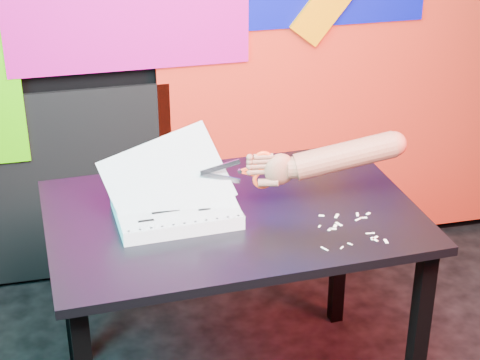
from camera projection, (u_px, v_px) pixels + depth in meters
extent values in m
cube|color=red|center=(343.00, 75.00, 3.41)|extent=(1.60, 0.02, 1.60)
cube|color=black|center=(17.00, 193.00, 3.30)|extent=(1.30, 0.02, 0.85)
cube|color=black|center=(68.00, 284.00, 2.86)|extent=(0.05, 0.05, 0.72)
cube|color=black|center=(417.00, 345.00, 2.56)|extent=(0.05, 0.05, 0.72)
cube|color=black|center=(339.00, 243.00, 3.12)|extent=(0.05, 0.05, 0.72)
cube|color=black|center=(232.00, 216.00, 2.54)|extent=(1.19, 0.82, 0.03)
cube|color=silver|center=(176.00, 211.00, 2.50)|extent=(0.38, 0.29, 0.04)
cube|color=white|center=(176.00, 204.00, 2.49)|extent=(0.38, 0.29, 0.00)
cube|color=white|center=(176.00, 203.00, 2.48)|extent=(0.38, 0.27, 0.11)
cube|color=white|center=(171.00, 194.00, 2.48)|extent=(0.40, 0.27, 0.20)
cube|color=white|center=(167.00, 179.00, 2.47)|extent=(0.42, 0.23, 0.28)
cylinder|color=black|center=(129.00, 231.00, 2.34)|extent=(0.01, 0.01, 0.00)
cylinder|color=black|center=(140.00, 229.00, 2.35)|extent=(0.01, 0.01, 0.00)
cylinder|color=black|center=(151.00, 228.00, 2.35)|extent=(0.01, 0.01, 0.00)
cylinder|color=black|center=(162.00, 226.00, 2.36)|extent=(0.01, 0.01, 0.00)
cylinder|color=black|center=(173.00, 225.00, 2.37)|extent=(0.01, 0.01, 0.00)
cylinder|color=black|center=(184.00, 223.00, 2.38)|extent=(0.01, 0.01, 0.00)
cylinder|color=black|center=(195.00, 222.00, 2.39)|extent=(0.01, 0.01, 0.00)
cylinder|color=black|center=(206.00, 220.00, 2.40)|extent=(0.01, 0.01, 0.00)
cylinder|color=black|center=(217.00, 218.00, 2.40)|extent=(0.01, 0.01, 0.00)
cylinder|color=black|center=(228.00, 217.00, 2.41)|extent=(0.01, 0.01, 0.00)
cylinder|color=black|center=(238.00, 215.00, 2.42)|extent=(0.01, 0.01, 0.00)
cylinder|color=black|center=(116.00, 193.00, 2.55)|extent=(0.01, 0.01, 0.00)
cylinder|color=black|center=(126.00, 192.00, 2.56)|extent=(0.01, 0.01, 0.00)
cylinder|color=black|center=(137.00, 191.00, 2.57)|extent=(0.01, 0.01, 0.00)
cylinder|color=black|center=(147.00, 189.00, 2.58)|extent=(0.01, 0.01, 0.00)
cylinder|color=black|center=(157.00, 188.00, 2.58)|extent=(0.01, 0.01, 0.00)
cylinder|color=black|center=(167.00, 187.00, 2.59)|extent=(0.01, 0.01, 0.00)
cylinder|color=black|center=(178.00, 185.00, 2.60)|extent=(0.01, 0.01, 0.00)
cylinder|color=black|center=(188.00, 184.00, 2.61)|extent=(0.01, 0.01, 0.00)
cylinder|color=black|center=(197.00, 183.00, 2.62)|extent=(0.01, 0.01, 0.00)
cylinder|color=black|center=(207.00, 181.00, 2.63)|extent=(0.01, 0.01, 0.00)
cylinder|color=black|center=(217.00, 180.00, 2.63)|extent=(0.01, 0.01, 0.00)
cube|color=black|center=(145.00, 201.00, 2.51)|extent=(0.07, 0.01, 0.00)
cube|color=black|center=(180.00, 199.00, 2.52)|extent=(0.05, 0.01, 0.00)
cube|color=black|center=(166.00, 212.00, 2.44)|extent=(0.09, 0.02, 0.00)
cube|color=black|center=(204.00, 209.00, 2.45)|extent=(0.04, 0.01, 0.00)
cube|color=black|center=(146.00, 221.00, 2.39)|extent=(0.05, 0.01, 0.00)
cube|color=black|center=(185.00, 191.00, 2.56)|extent=(0.06, 0.01, 0.00)
cube|color=#A3A4AA|center=(220.00, 167.00, 2.47)|extent=(0.13, 0.02, 0.05)
cube|color=#A3A4AA|center=(220.00, 177.00, 2.49)|extent=(0.13, 0.02, 0.05)
cylinder|color=#A3A4AA|center=(240.00, 171.00, 2.49)|extent=(0.01, 0.01, 0.01)
cube|color=#FE421A|center=(247.00, 173.00, 2.49)|extent=(0.05, 0.02, 0.02)
cube|color=#FE421A|center=(247.00, 169.00, 2.49)|extent=(0.05, 0.02, 0.02)
torus|color=#FE421A|center=(263.00, 161.00, 2.48)|extent=(0.07, 0.02, 0.07)
torus|color=#FE421A|center=(263.00, 179.00, 2.51)|extent=(0.07, 0.02, 0.07)
ellipsoid|color=brown|center=(280.00, 169.00, 2.50)|extent=(0.10, 0.06, 0.11)
cylinder|color=brown|center=(263.00, 171.00, 2.50)|extent=(0.08, 0.03, 0.02)
cylinder|color=brown|center=(263.00, 166.00, 2.49)|extent=(0.07, 0.03, 0.02)
cylinder|color=brown|center=(263.00, 161.00, 2.48)|extent=(0.07, 0.03, 0.02)
cylinder|color=brown|center=(263.00, 157.00, 2.47)|extent=(0.06, 0.03, 0.02)
cylinder|color=brown|center=(268.00, 183.00, 2.50)|extent=(0.07, 0.05, 0.03)
cylinder|color=brown|center=(296.00, 167.00, 2.50)|extent=(0.07, 0.08, 0.07)
cylinder|color=brown|center=(345.00, 156.00, 2.50)|extent=(0.34, 0.13, 0.15)
sphere|color=brown|center=(394.00, 144.00, 2.51)|extent=(0.08, 0.08, 0.08)
cube|color=white|center=(359.00, 219.00, 2.49)|extent=(0.03, 0.02, 0.00)
cube|color=white|center=(330.00, 230.00, 2.43)|extent=(0.02, 0.02, 0.00)
cube|color=white|center=(333.00, 229.00, 2.44)|extent=(0.02, 0.01, 0.00)
cube|color=white|center=(335.00, 226.00, 2.45)|extent=(0.02, 0.02, 0.00)
cube|color=white|center=(370.00, 233.00, 2.41)|extent=(0.03, 0.01, 0.00)
cube|color=white|center=(320.00, 226.00, 2.45)|extent=(0.01, 0.01, 0.00)
cube|color=white|center=(375.00, 238.00, 2.39)|extent=(0.03, 0.02, 0.00)
cube|color=white|center=(324.00, 249.00, 2.33)|extent=(0.02, 0.03, 0.00)
cube|color=white|center=(386.00, 241.00, 2.37)|extent=(0.01, 0.02, 0.00)
cube|color=white|center=(364.00, 218.00, 2.50)|extent=(0.02, 0.01, 0.00)
cube|color=white|center=(322.00, 216.00, 2.51)|extent=(0.02, 0.01, 0.00)
cube|color=white|center=(339.00, 224.00, 2.46)|extent=(0.02, 0.03, 0.00)
cube|color=white|center=(357.00, 214.00, 2.52)|extent=(0.01, 0.02, 0.00)
cube|color=white|center=(350.00, 244.00, 2.36)|extent=(0.01, 0.02, 0.00)
cube|color=white|center=(337.00, 216.00, 2.51)|extent=(0.02, 0.03, 0.00)
cube|color=white|center=(342.00, 248.00, 2.34)|extent=(0.01, 0.01, 0.00)
cube|color=white|center=(374.00, 239.00, 2.38)|extent=(0.02, 0.03, 0.00)
cube|color=white|center=(368.00, 214.00, 2.52)|extent=(0.02, 0.02, 0.00)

